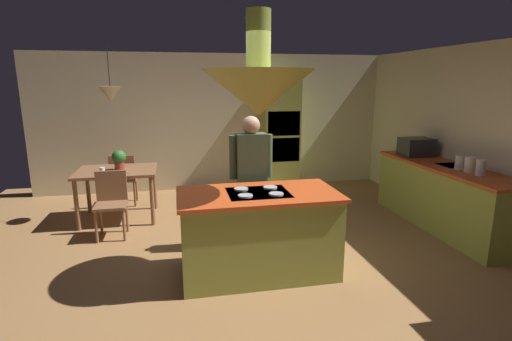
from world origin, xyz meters
name	(u,v)px	position (x,y,z in m)	size (l,w,h in m)	color
ground	(255,264)	(0.00, 0.00, 0.00)	(8.16, 8.16, 0.00)	#9E7042
wall_back	(219,122)	(0.00, 3.45, 1.27)	(6.80, 0.10, 2.55)	beige
wall_right	(487,140)	(3.25, 0.40, 1.27)	(0.10, 7.20, 2.55)	beige
kitchen_island	(258,233)	(0.00, -0.20, 0.46)	(1.68, 0.89, 0.92)	#939E42
counter_run_right	(444,196)	(2.84, 0.60, 0.46)	(0.73, 2.48, 0.90)	#939E42
oven_tower	(280,136)	(1.10, 3.04, 1.03)	(0.66, 0.62, 2.07)	#939E42
dining_table	(117,176)	(-1.70, 1.90, 0.66)	(1.14, 0.89, 0.76)	brown
person_at_island	(251,174)	(0.06, 0.51, 0.94)	(0.53, 0.22, 1.64)	tan
range_hood	(258,90)	(0.00, -0.20, 1.96)	(1.10, 1.10, 1.00)	#939E42
pendant_light_over_table	(110,94)	(-1.70, 1.90, 1.86)	(0.32, 0.32, 0.82)	beige
chair_facing_island	(111,199)	(-1.70, 1.23, 0.50)	(0.40, 0.40, 0.87)	brown
chair_by_back_wall	(123,176)	(-1.70, 2.57, 0.50)	(0.40, 0.40, 0.87)	brown
potted_plant_on_table	(119,159)	(-1.65, 1.87, 0.93)	(0.20, 0.20, 0.30)	#99382D
cup_on_table	(102,171)	(-1.86, 1.68, 0.81)	(0.07, 0.07, 0.09)	white
canister_flour	(481,168)	(2.84, -0.01, 1.00)	(0.11, 0.11, 0.20)	silver
canister_sugar	(470,165)	(2.84, 0.17, 1.00)	(0.13, 0.13, 0.20)	silver
canister_tea	(460,162)	(2.84, 0.35, 0.99)	(0.13, 0.13, 0.18)	silver
microwave_on_counter	(416,147)	(2.84, 1.33, 1.04)	(0.46, 0.36, 0.28)	#232326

